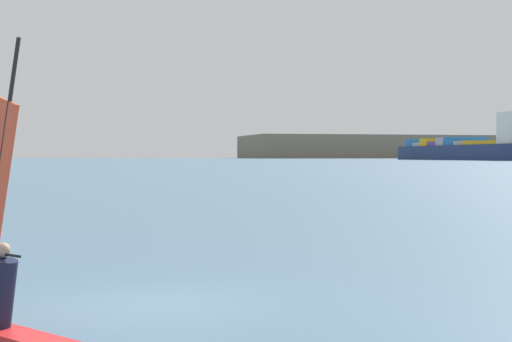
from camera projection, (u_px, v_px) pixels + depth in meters
name	position (u px, v px, depth m)	size (l,w,h in m)	color
ground_plane	(153.00, 304.00, 14.14)	(4000.00, 4000.00, 0.00)	#476B84
cargo_ship	(470.00, 149.00, 511.43)	(63.56, 171.14, 33.07)	navy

